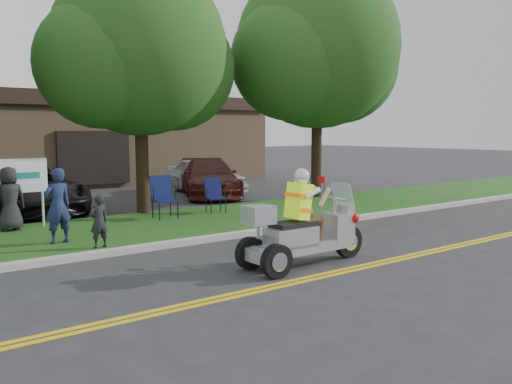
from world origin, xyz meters
TOP-DOWN VIEW (x-y plane):
  - ground at (0.00, 0.00)m, footprint 120.00×120.00m
  - centerline_near at (0.00, -0.58)m, footprint 60.00×0.10m
  - centerline_far at (0.00, -0.42)m, footprint 60.00×0.10m
  - curb at (0.00, 3.05)m, footprint 60.00×0.25m
  - grass_verge at (0.00, 5.20)m, footprint 60.00×4.00m
  - commercial_building at (2.00, 18.98)m, footprint 18.00×8.20m
  - tree_mid at (0.55, 7.23)m, footprint 5.88×4.80m
  - tree_right at (7.06, 7.03)m, footprint 6.86×5.60m
  - business_sign at (-2.90, 6.60)m, footprint 1.25×0.06m
  - trike_scooter at (0.24, 0.20)m, footprint 2.67×0.89m
  - lawn_chair_a at (0.50, 5.99)m, footprint 0.64×0.66m
  - lawn_chair_b at (2.15, 6.04)m, footprint 0.60×0.61m
  - spectator_adult_left at (-2.74, 4.33)m, footprint 0.61×0.45m
  - spectator_chair_b at (-3.18, 6.43)m, footprint 0.78×0.56m
  - child_left at (-2.24, 3.40)m, footprint 0.41×0.29m
  - parked_car_mid at (-1.85, 9.67)m, footprint 2.44×5.05m
  - parked_car_right at (4.50, 10.06)m, footprint 3.66×5.04m
  - parked_car_far_right at (4.89, 11.00)m, footprint 1.70×4.06m

SIDE VIEW (x-z plane):
  - ground at x=0.00m, z-range 0.00..0.00m
  - centerline_near at x=0.00m, z-range 0.00..0.01m
  - centerline_far at x=0.00m, z-range 0.00..0.01m
  - grass_verge at x=0.00m, z-range 0.01..0.11m
  - curb at x=0.00m, z-range 0.00..0.12m
  - trike_scooter at x=0.24m, z-range -0.26..1.49m
  - child_left at x=-2.24m, z-range 0.10..1.16m
  - lawn_chair_b at x=2.15m, z-range 0.16..1.12m
  - parked_car_right at x=4.50m, z-range 0.00..1.36m
  - parked_car_far_right at x=4.89m, z-range 0.00..1.37m
  - parked_car_mid at x=-1.85m, z-range 0.00..1.39m
  - lawn_chair_a at x=0.50m, z-range 0.18..1.29m
  - spectator_chair_b at x=-3.18m, z-range 0.10..1.59m
  - spectator_adult_left at x=-2.74m, z-range 0.10..1.65m
  - business_sign at x=-2.90m, z-range 0.38..2.13m
  - commercial_building at x=2.00m, z-range 0.01..4.01m
  - tree_mid at x=0.55m, z-range 0.91..7.96m
  - tree_right at x=7.06m, z-range 0.99..9.06m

